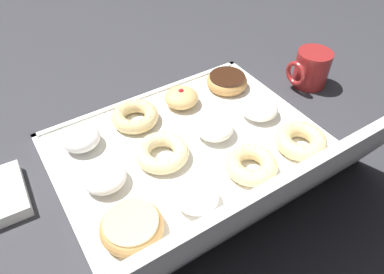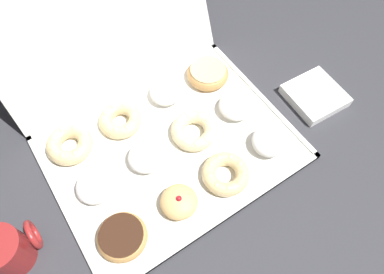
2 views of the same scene
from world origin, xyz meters
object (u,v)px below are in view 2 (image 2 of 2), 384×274
jelly_filled_donut_1 (179,202)px  powdered_filled_donut_7 (236,106)px  chocolate_frosted_donut_0 (122,237)px  cruller_donut_9 (121,120)px  glazed_ring_donut_11 (208,73)px  coffee_mug (7,250)px  powdered_filled_donut_4 (95,185)px  donut_box (171,148)px  cruller_donut_2 (226,174)px  powdered_filled_donut_5 (146,157)px  cruller_donut_8 (70,144)px  cruller_donut_6 (194,131)px  powdered_filled_donut_10 (166,92)px  powdered_filled_donut_3 (269,142)px  napkin_stack (315,95)px

jelly_filled_donut_1 → powdered_filled_donut_7: (0.26, 0.14, 0.00)m
chocolate_frosted_donut_0 → cruller_donut_9: size_ratio=0.99×
glazed_ring_donut_11 → coffee_mug: coffee_mug is taller
chocolate_frosted_donut_0 → powdered_filled_donut_4: (0.00, 0.14, 0.00)m
donut_box → glazed_ring_donut_11: 0.24m
cruller_donut_2 → powdered_filled_donut_5: 0.19m
cruller_donut_2 → cruller_donut_8: size_ratio=0.99×
powdered_filled_donut_7 → cruller_donut_6: bearing=-178.8°
cruller_donut_8 → glazed_ring_donut_11: bearing=-0.4°
cruller_donut_6 → coffee_mug: (-0.47, -0.04, 0.02)m
powdered_filled_donut_5 → cruller_donut_9: bearing=90.5°
powdered_filled_donut_10 → glazed_ring_donut_11: 0.13m
donut_box → powdered_filled_donut_10: (0.07, 0.14, 0.03)m
donut_box → powdered_filled_donut_10: powdered_filled_donut_10 is taller
powdered_filled_donut_3 → glazed_ring_donut_11: (0.00, 0.26, -0.00)m
powdered_filled_donut_4 → coffee_mug: 0.21m
powdered_filled_donut_7 → coffee_mug: (-0.60, -0.04, 0.02)m
donut_box → chocolate_frosted_donut_0: chocolate_frosted_donut_0 is taller
powdered_filled_donut_4 → powdered_filled_donut_7: size_ratio=1.02×
cruller_donut_6 → cruller_donut_8: size_ratio=1.02×
cruller_donut_9 → coffee_mug: 0.38m
powdered_filled_donut_3 → powdered_filled_donut_7: (-0.00, 0.13, -0.00)m
chocolate_frosted_donut_0 → powdered_filled_donut_4: powdered_filled_donut_4 is taller
powdered_filled_donut_3 → jelly_filled_donut_1: bearing=-178.4°
cruller_donut_9 → donut_box: bearing=-61.7°
powdered_filled_donut_3 → powdered_filled_donut_5: (-0.27, 0.13, -0.00)m
powdered_filled_donut_7 → cruller_donut_2: bearing=-134.1°
jelly_filled_donut_1 → napkin_stack: bearing=6.8°
jelly_filled_donut_1 → powdered_filled_donut_3: bearing=1.6°
powdered_filled_donut_7 → coffee_mug: size_ratio=0.79×
powdered_filled_donut_4 → powdered_filled_donut_7: bearing=-0.3°
powdered_filled_donut_7 → coffee_mug: coffee_mug is taller
powdered_filled_donut_10 → napkin_stack: powdered_filled_donut_10 is taller
chocolate_frosted_donut_0 → powdered_filled_donut_7: (0.40, 0.13, 0.00)m
cruller_donut_2 → powdered_filled_donut_7: (0.13, 0.14, 0.00)m
powdered_filled_donut_5 → powdered_filled_donut_10: 0.19m
donut_box → chocolate_frosted_donut_0: size_ratio=5.35×
powdered_filled_donut_4 → powdered_filled_donut_10: size_ratio=1.07×
powdered_filled_donut_7 → glazed_ring_donut_11: (0.00, 0.13, -0.00)m
jelly_filled_donut_1 → powdered_filled_donut_10: jelly_filled_donut_1 is taller
powdered_filled_donut_5 → glazed_ring_donut_11: bearing=25.9°
napkin_stack → powdered_filled_donut_5: bearing=170.3°
cruller_donut_6 → cruller_donut_9: bearing=136.2°
cruller_donut_2 → powdered_filled_donut_4: size_ratio=1.23×
cruller_donut_6 → coffee_mug: 0.48m
donut_box → powdered_filled_donut_4: size_ratio=6.39×
powdered_filled_donut_4 → glazed_ring_donut_11: bearing=17.8°
powdered_filled_donut_10 → powdered_filled_donut_5: bearing=-135.1°
napkin_stack → cruller_donut_6: bearing=166.9°
donut_box → napkin_stack: size_ratio=4.22×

